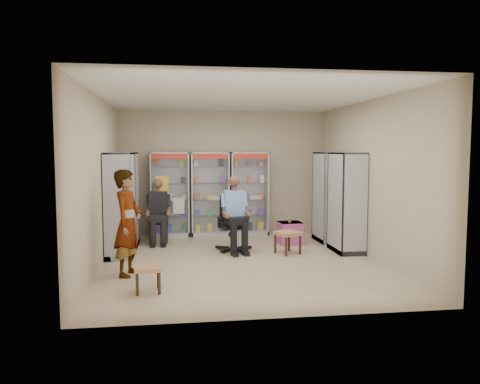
{
  "coord_description": "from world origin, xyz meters",
  "views": [
    {
      "loc": [
        -1.18,
        -8.43,
        2.05
      ],
      "look_at": [
        0.1,
        0.7,
        1.22
      ],
      "focal_mm": 35.0,
      "sensor_mm": 36.0,
      "label": 1
    }
  ],
  "objects": [
    {
      "name": "cabinet_back_left",
      "position": [
        -1.3,
        2.73,
        1.0
      ],
      "size": [
        0.9,
        0.5,
        2.0
      ],
      "primitive_type": "cube",
      "color": "silver",
      "rests_on": "floor"
    },
    {
      "name": "cabinet_right_near",
      "position": [
        2.23,
        0.5,
        1.0
      ],
      "size": [
        0.9,
        0.5,
        2.0
      ],
      "primitive_type": "cube",
      "rotation": [
        0.0,
        0.0,
        1.57
      ],
      "color": "#B1B2B9",
      "rests_on": "floor"
    },
    {
      "name": "tea_glass",
      "position": [
        1.28,
        1.38,
        0.52
      ],
      "size": [
        0.07,
        0.07,
        0.09
      ],
      "primitive_type": "cylinder",
      "color": "#542A07",
      "rests_on": "pink_trunk"
    },
    {
      "name": "seated_customer",
      "position": [
        -1.55,
        1.95,
        0.67
      ],
      "size": [
        0.44,
        0.6,
        1.34
      ],
      "primitive_type": null,
      "color": "black",
      "rests_on": "floor"
    },
    {
      "name": "cabinet_left_far",
      "position": [
        -2.23,
        1.8,
        1.0
      ],
      "size": [
        0.9,
        0.5,
        2.0
      ],
      "primitive_type": "cube",
      "rotation": [
        0.0,
        0.0,
        -1.57
      ],
      "color": "silver",
      "rests_on": "floor"
    },
    {
      "name": "room_shell",
      "position": [
        0.0,
        0.0,
        1.97
      ],
      "size": [
        5.02,
        6.02,
        3.01
      ],
      "color": "tan",
      "rests_on": "ground"
    },
    {
      "name": "cabinet_left_near",
      "position": [
        -2.23,
        0.7,
        1.0
      ],
      "size": [
        0.9,
        0.5,
        2.0
      ],
      "primitive_type": "cube",
      "rotation": [
        0.0,
        0.0,
        -1.57
      ],
      "color": "#A0A3A7",
      "rests_on": "floor"
    },
    {
      "name": "standing_man",
      "position": [
        -1.95,
        -0.72,
        0.87
      ],
      "size": [
        0.58,
        0.73,
        1.74
      ],
      "primitive_type": "imported",
      "rotation": [
        0.0,
        0.0,
        1.27
      ],
      "color": "gray",
      "rests_on": "floor"
    },
    {
      "name": "floor",
      "position": [
        0.0,
        0.0,
        0.0
      ],
      "size": [
        6.0,
        6.0,
        0.0
      ],
      "primitive_type": "plane",
      "color": "tan",
      "rests_on": "ground"
    },
    {
      "name": "wooden_chair",
      "position": [
        -1.55,
        2.0,
        0.47
      ],
      "size": [
        0.42,
        0.42,
        0.94
      ],
      "primitive_type": "cube",
      "color": "black",
      "rests_on": "floor"
    },
    {
      "name": "woven_stool_a",
      "position": [
        1.02,
        0.5,
        0.22
      ],
      "size": [
        0.58,
        0.58,
        0.44
      ],
      "primitive_type": "cube",
      "rotation": [
        0.0,
        0.0,
        0.43
      ],
      "color": "#A46F45",
      "rests_on": "floor"
    },
    {
      "name": "office_chair",
      "position": [
        -0.01,
        0.93,
        0.56
      ],
      "size": [
        0.7,
        0.7,
        1.13
      ],
      "primitive_type": "cube",
      "rotation": [
        0.0,
        0.0,
        0.16
      ],
      "color": "black",
      "rests_on": "floor"
    },
    {
      "name": "pink_trunk",
      "position": [
        1.31,
        1.44,
        0.24
      ],
      "size": [
        0.53,
        0.51,
        0.48
      ],
      "primitive_type": "cube",
      "rotation": [
        0.0,
        0.0,
        0.08
      ],
      "color": "#A5427E",
      "rests_on": "floor"
    },
    {
      "name": "cabinet_right_far",
      "position": [
        2.23,
        1.6,
        1.0
      ],
      "size": [
        0.9,
        0.5,
        2.0
      ],
      "primitive_type": "cube",
      "rotation": [
        0.0,
        0.0,
        1.57
      ],
      "color": "#A3A6AA",
      "rests_on": "floor"
    },
    {
      "name": "woven_stool_b",
      "position": [
        -1.58,
        -1.7,
        0.19
      ],
      "size": [
        0.41,
        0.41,
        0.38
      ],
      "primitive_type": "cube",
      "rotation": [
        0.0,
        0.0,
        0.08
      ],
      "color": "#AF794A",
      "rests_on": "floor"
    },
    {
      "name": "cabinet_back_right",
      "position": [
        0.6,
        2.73,
        1.0
      ],
      "size": [
        0.9,
        0.5,
        2.0
      ],
      "primitive_type": "cube",
      "color": "silver",
      "rests_on": "floor"
    },
    {
      "name": "seated_shopkeeper",
      "position": [
        -0.01,
        0.88,
        0.72
      ],
      "size": [
        0.57,
        0.72,
        1.43
      ],
      "primitive_type": null,
      "rotation": [
        0.0,
        0.0,
        0.16
      ],
      "color": "#75BEE7",
      "rests_on": "floor"
    },
    {
      "name": "cabinet_back_mid",
      "position": [
        -0.35,
        2.73,
        1.0
      ],
      "size": [
        0.9,
        0.5,
        2.0
      ],
      "primitive_type": "cube",
      "color": "#B4B8BC",
      "rests_on": "floor"
    }
  ]
}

